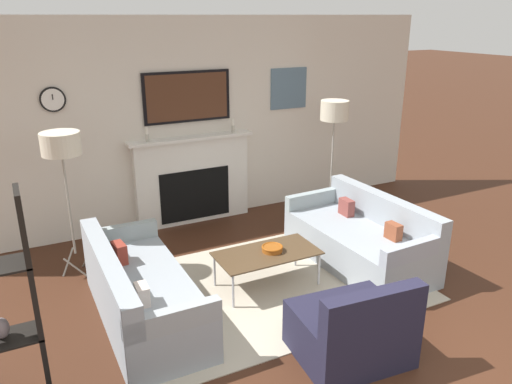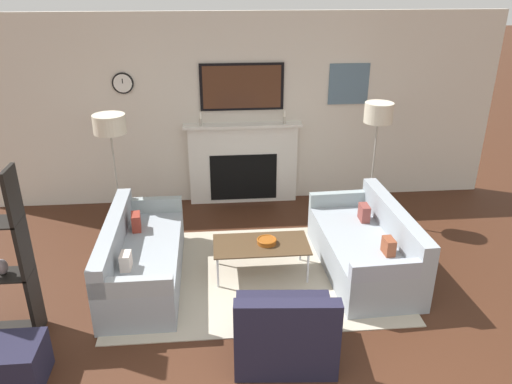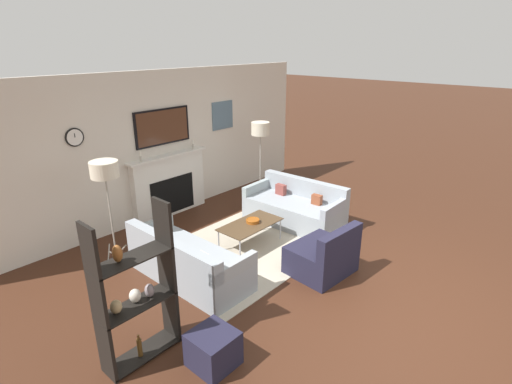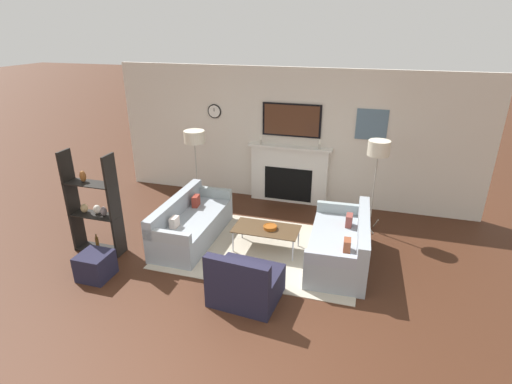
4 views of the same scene
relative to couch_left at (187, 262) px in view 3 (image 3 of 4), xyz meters
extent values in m
plane|color=#3E2114|center=(1.27, -2.46, -0.27)|extent=(60.00, 60.00, 0.00)
cube|color=beige|center=(1.27, 2.16, 1.08)|extent=(7.38, 0.07, 2.70)
cube|color=silver|center=(1.27, 2.04, 0.31)|extent=(1.57, 0.16, 1.15)
cube|color=black|center=(1.27, 1.96, 0.13)|extent=(0.97, 0.01, 0.69)
cube|color=silver|center=(1.27, 2.02, 0.90)|extent=(1.69, 0.22, 0.04)
cylinder|color=#B2AD9E|center=(0.68, 1.99, 0.97)|extent=(0.04, 0.04, 0.10)
cylinder|color=white|center=(0.68, 1.99, 1.07)|extent=(0.03, 0.03, 0.09)
cylinder|color=#B2AD9E|center=(1.85, 1.99, 0.97)|extent=(0.04, 0.04, 0.10)
cylinder|color=white|center=(1.85, 1.99, 1.07)|extent=(0.03, 0.03, 0.09)
cube|color=black|center=(1.27, 2.11, 1.43)|extent=(1.17, 0.04, 0.65)
cube|color=#4C2D1E|center=(1.27, 2.09, 1.43)|extent=(1.09, 0.01, 0.59)
cylinder|color=black|center=(-0.35, 2.11, 1.51)|extent=(0.29, 0.02, 0.29)
cylinder|color=silver|center=(-0.35, 2.09, 1.51)|extent=(0.25, 0.00, 0.25)
cube|color=black|center=(-0.35, 2.09, 1.54)|extent=(0.01, 0.00, 0.06)
cube|color=slate|center=(2.78, 2.11, 1.44)|extent=(0.57, 0.02, 0.57)
cube|color=#B2A893|center=(1.27, 0.00, -0.27)|extent=(3.15, 2.13, 0.01)
cube|color=#929AA2|center=(0.04, 0.00, -0.06)|extent=(0.78, 1.87, 0.43)
cube|color=#929AA2|center=(-0.27, 0.00, 0.31)|extent=(0.17, 1.87, 0.30)
cube|color=#919D9E|center=(0.04, 0.88, 0.24)|extent=(0.77, 0.10, 0.18)
cube|color=#93999D|center=(0.04, -0.88, 0.24)|extent=(0.77, 0.10, 0.18)
cube|color=maroon|center=(-0.08, 0.42, 0.25)|extent=(0.12, 0.21, 0.20)
cube|color=beige|center=(-0.08, -0.42, 0.24)|extent=(0.11, 0.18, 0.17)
cube|color=#929AA2|center=(2.49, 0.00, -0.05)|extent=(0.93, 1.81, 0.44)
cube|color=#929AA2|center=(2.84, 0.01, 0.33)|extent=(0.23, 1.78, 0.33)
cube|color=#9297A4|center=(2.53, -0.84, 0.25)|extent=(0.86, 0.14, 0.18)
cube|color=#909EA1|center=(2.46, 0.83, 0.25)|extent=(0.86, 0.14, 0.18)
cube|color=brown|center=(2.64, -0.39, 0.25)|extent=(0.11, 0.18, 0.18)
cube|color=brown|center=(2.60, 0.40, 0.26)|extent=(0.10, 0.20, 0.20)
cube|color=#1E1D31|center=(1.41, -1.28, -0.06)|extent=(0.93, 0.81, 0.42)
cube|color=#1E1D31|center=(1.38, -1.58, 0.32)|extent=(0.88, 0.21, 0.35)
cube|color=#4C3823|center=(1.33, 0.02, 0.11)|extent=(1.07, 0.55, 0.02)
cylinder|color=#B7B7BC|center=(0.84, -0.21, -0.09)|extent=(0.02, 0.02, 0.37)
cylinder|color=#B7B7BC|center=(1.82, -0.21, -0.09)|extent=(0.02, 0.02, 0.37)
cylinder|color=#B7B7BC|center=(0.84, 0.26, -0.09)|extent=(0.02, 0.02, 0.37)
cylinder|color=#B7B7BC|center=(1.82, 0.26, -0.09)|extent=(0.02, 0.02, 0.37)
cylinder|color=#984C16|center=(1.39, 0.03, 0.14)|extent=(0.21, 0.21, 0.05)
torus|color=#974810|center=(1.39, 0.03, 0.16)|extent=(0.22, 0.22, 0.02)
cylinder|color=#9E998E|center=(-0.30, 1.24, -0.15)|extent=(0.09, 0.23, 0.26)
cylinder|color=#9E998E|center=(-0.49, 1.28, -0.15)|extent=(0.17, 0.19, 0.26)
cylinder|color=#9E998E|center=(-0.43, 1.10, -0.15)|extent=(0.23, 0.07, 0.26)
cylinder|color=#9E998E|center=(-0.41, 1.20, 0.53)|extent=(0.02, 0.02, 1.11)
cylinder|color=beige|center=(-0.41, 1.20, 1.20)|extent=(0.40, 0.40, 0.23)
cylinder|color=#9E998E|center=(3.04, 1.24, -0.15)|extent=(0.09, 0.23, 0.27)
cylinder|color=#9E998E|center=(2.86, 1.28, -0.15)|extent=(0.17, 0.19, 0.27)
cylinder|color=#9E998E|center=(2.92, 1.10, -0.15)|extent=(0.23, 0.07, 0.27)
cylinder|color=#9E998E|center=(2.94, 1.20, 0.56)|extent=(0.02, 0.02, 1.15)
cylinder|color=beige|center=(2.94, 1.20, 1.26)|extent=(0.36, 0.36, 0.25)
cube|color=black|center=(-1.65, -0.78, 0.57)|extent=(0.04, 0.28, 1.68)
cube|color=black|center=(-0.87, -0.78, 0.57)|extent=(0.04, 0.28, 1.68)
cube|color=black|center=(-1.26, -0.78, -0.24)|extent=(0.82, 0.28, 0.02)
cube|color=black|center=(-1.26, -0.78, 0.37)|extent=(0.82, 0.28, 0.01)
cube|color=black|center=(-1.26, -0.78, 0.91)|extent=(0.82, 0.28, 0.02)
ellipsoid|color=#945424|center=(-1.39, -0.76, 1.01)|extent=(0.10, 0.10, 0.18)
cylinder|color=brown|center=(-1.31, -0.80, -0.13)|extent=(0.05, 0.05, 0.21)
cylinder|color=brown|center=(-1.31, -0.80, 0.00)|extent=(0.02, 0.02, 0.05)
ellipsoid|color=tan|center=(-1.47, -0.76, 0.45)|extent=(0.12, 0.12, 0.14)
ellipsoid|color=gray|center=(-1.10, -0.77, 0.46)|extent=(0.10, 0.10, 0.15)
ellipsoid|color=beige|center=(-1.25, -0.74, 0.45)|extent=(0.12, 0.12, 0.15)
cube|color=#1E1D31|center=(-0.85, -1.44, -0.08)|extent=(0.44, 0.44, 0.39)
camera|label=1|loc=(-0.86, -4.06, 2.42)|focal=35.00mm
camera|label=2|loc=(0.84, -4.80, 2.89)|focal=35.00mm
camera|label=3|loc=(-3.00, -3.93, 2.87)|focal=28.00mm
camera|label=4|loc=(2.80, -5.50, 3.16)|focal=28.00mm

